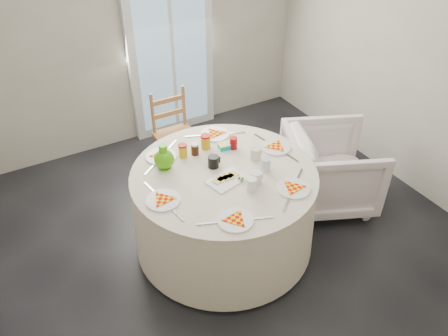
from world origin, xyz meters
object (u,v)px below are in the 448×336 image
wooden_chair (176,133)px  green_pitcher (164,156)px  armchair (330,167)px  table (224,209)px

wooden_chair → green_pitcher: size_ratio=4.34×
armchair → green_pitcher: 1.62m
wooden_chair → green_pitcher: (-0.47, -0.85, 0.40)m
wooden_chair → armchair: (1.05, -1.14, -0.08)m
wooden_chair → armchair: size_ratio=1.09×
table → green_pitcher: 0.68m
table → armchair: armchair is taller
table → wooden_chair: wooden_chair is taller
table → armchair: bearing=-0.1°
wooden_chair → green_pitcher: bearing=-118.9°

